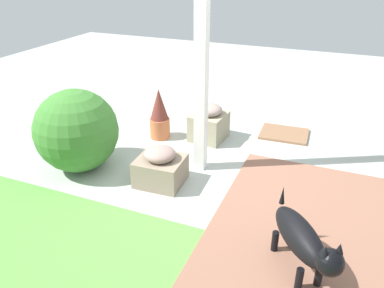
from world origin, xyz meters
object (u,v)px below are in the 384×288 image
doormat (284,134)px  porch_pillar (202,55)px  stone_planter_mid (160,167)px  terracotta_pot_spiky (159,115)px  round_shrub (76,131)px  stone_planter_nearest (209,123)px  dog (303,240)px

doormat → porch_pillar: bearing=59.4°
stone_planter_mid → doormat: 1.85m
porch_pillar → stone_planter_mid: (0.25, 0.43, -1.02)m
terracotta_pot_spiky → doormat: 1.58m
round_shrub → doormat: bearing=-138.7°
round_shrub → doormat: 2.51m
stone_planter_nearest → dog: bearing=126.3°
porch_pillar → stone_planter_nearest: porch_pillar is taller
terracotta_pot_spiky → dog: (-1.92, 1.65, 0.01)m
porch_pillar → round_shrub: (1.17, 0.48, -0.77)m
round_shrub → dog: (-2.37, 0.67, -0.12)m
stone_planter_mid → doormat: size_ratio=0.80×
stone_planter_mid → round_shrub: size_ratio=0.54×
terracotta_pot_spiky → dog: terracotta_pot_spiky is taller
stone_planter_mid → round_shrub: 0.96m
porch_pillar → stone_planter_mid: size_ratio=5.15×
stone_planter_nearest → terracotta_pot_spiky: (0.57, 0.18, 0.09)m
porch_pillar → dog: size_ratio=3.45×
porch_pillar → doormat: porch_pillar is taller
round_shrub → terracotta_pot_spiky: bearing=-114.2°
porch_pillar → stone_planter_mid: porch_pillar is taller
porch_pillar → dog: (-1.19, 1.15, -0.89)m
stone_planter_nearest → doormat: bearing=-151.2°
round_shrub → porch_pillar: bearing=-157.7°
porch_pillar → terracotta_pot_spiky: bearing=-34.7°
stone_planter_nearest → stone_planter_mid: (0.09, 1.12, -0.04)m
round_shrub → terracotta_pot_spiky: round_shrub is taller
terracotta_pot_spiky → porch_pillar: bearing=145.3°
stone_planter_nearest → stone_planter_mid: size_ratio=0.97×
porch_pillar → stone_planter_mid: bearing=59.6°
round_shrub → dog: size_ratio=1.23×
round_shrub → terracotta_pot_spiky: 1.09m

